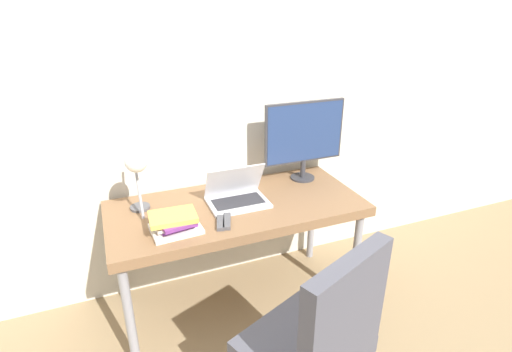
{
  "coord_description": "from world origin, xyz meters",
  "views": [
    {
      "loc": [
        -0.68,
        -1.67,
        1.85
      ],
      "look_at": [
        0.11,
        0.31,
        0.92
      ],
      "focal_mm": 28.0,
      "sensor_mm": 36.0,
      "label": 1
    }
  ],
  "objects_px": {
    "office_chair": "(320,338)",
    "book_stack": "(175,223)",
    "laptop": "(237,195)",
    "monitor": "(304,135)",
    "desk_lamp": "(137,167)"
  },
  "relations": [
    {
      "from": "office_chair",
      "to": "book_stack",
      "type": "height_order",
      "value": "office_chair"
    },
    {
      "from": "office_chair",
      "to": "laptop",
      "type": "bearing_deg",
      "value": 91.49
    },
    {
      "from": "monitor",
      "to": "desk_lamp",
      "type": "height_order",
      "value": "monitor"
    },
    {
      "from": "monitor",
      "to": "book_stack",
      "type": "height_order",
      "value": "monitor"
    },
    {
      "from": "desk_lamp",
      "to": "office_chair",
      "type": "height_order",
      "value": "desk_lamp"
    },
    {
      "from": "desk_lamp",
      "to": "office_chair",
      "type": "bearing_deg",
      "value": -59.12
    },
    {
      "from": "laptop",
      "to": "office_chair",
      "type": "height_order",
      "value": "office_chair"
    },
    {
      "from": "laptop",
      "to": "book_stack",
      "type": "bearing_deg",
      "value": -155.64
    },
    {
      "from": "laptop",
      "to": "office_chair",
      "type": "relative_size",
      "value": 0.35
    },
    {
      "from": "office_chair",
      "to": "book_stack",
      "type": "bearing_deg",
      "value": 119.13
    },
    {
      "from": "desk_lamp",
      "to": "book_stack",
      "type": "xyz_separation_m",
      "value": [
        0.14,
        -0.19,
        -0.27
      ]
    },
    {
      "from": "laptop",
      "to": "monitor",
      "type": "relative_size",
      "value": 0.63
    },
    {
      "from": "office_chair",
      "to": "book_stack",
      "type": "relative_size",
      "value": 3.72
    },
    {
      "from": "book_stack",
      "to": "office_chair",
      "type": "bearing_deg",
      "value": -60.87
    },
    {
      "from": "monitor",
      "to": "desk_lamp",
      "type": "distance_m",
      "value": 1.1
    }
  ]
}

